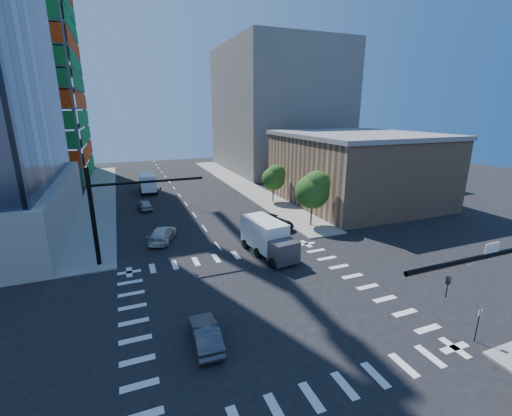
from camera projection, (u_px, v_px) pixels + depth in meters
name	position (u px, v px, depth m)	size (l,w,h in m)	color
ground	(261.00, 303.00, 25.60)	(160.00, 160.00, 0.00)	black
road_markings	(261.00, 303.00, 25.60)	(20.00, 20.00, 0.01)	silver
sidewalk_ne	(241.00, 184.00, 65.73)	(5.00, 60.00, 0.15)	gray
sidewalk_nw	(100.00, 196.00, 56.83)	(5.00, 60.00, 0.15)	gray
construction_building	(1.00, 51.00, 64.29)	(25.16, 34.50, 70.60)	slate
commercial_building	(356.00, 168.00, 52.67)	(20.50, 22.50, 10.60)	#A57F60
bg_building_ne	(278.00, 109.00, 80.42)	(24.00, 30.00, 28.00)	slate
signal_mast_nw	(110.00, 207.00, 30.78)	(10.20, 0.40, 9.00)	black
tree_south	(314.00, 189.00, 41.21)	(4.16, 4.16, 6.82)	#382316
tree_north	(274.00, 177.00, 52.22)	(3.54, 3.52, 5.78)	#382316
no_parking_sign	(478.00, 322.00, 21.00)	(0.30, 0.06, 2.20)	black
car_nb_far	(274.00, 222.00, 41.71)	(2.52, 5.46, 1.52)	black
car_sb_near	(163.00, 234.00, 37.50)	(2.21, 5.45, 1.58)	silver
car_sb_mid	(145.00, 205.00, 49.34)	(1.69, 4.21, 1.43)	#A4A5AB
car_sb_cross	(205.00, 334.00, 20.94)	(1.55, 4.43, 1.46)	#414146
box_truck_near	(270.00, 241.00, 33.47)	(3.63, 6.85, 3.43)	black
box_truck_far	(148.00, 184.00, 59.81)	(2.80, 6.33, 3.30)	black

